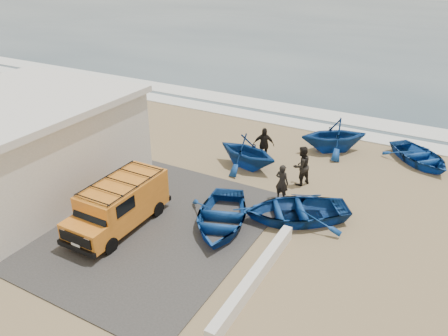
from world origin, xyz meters
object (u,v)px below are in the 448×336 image
at_px(parapet, 255,277).
at_px(boat_far_right, 420,156).
at_px(fisherman_front, 282,182).
at_px(boat_near_right, 295,210).
at_px(boat_near_left, 221,217).
at_px(boat_mid_left, 247,151).
at_px(fisherman_middle, 301,166).
at_px(van, 120,203).
at_px(building, 19,144).
at_px(boat_far_left, 334,135).
at_px(fisherman_back, 264,145).

height_order(parapet, boat_far_right, boat_far_right).
bearing_deg(parapet, fisherman_front, 103.54).
height_order(boat_near_right, fisherman_front, fisherman_front).
xyz_separation_m(boat_near_left, boat_mid_left, (-1.46, 5.36, 0.45)).
bearing_deg(fisherman_middle, boat_mid_left, -68.32).
bearing_deg(boat_far_right, van, -173.91).
bearing_deg(fisherman_middle, building, -31.44).
bearing_deg(fisherman_middle, parapet, 37.61).
bearing_deg(boat_mid_left, van, 176.32).
height_order(parapet, fisherman_middle, fisherman_middle).
xyz_separation_m(building, boat_near_left, (9.80, 1.47, -1.72)).
relative_size(boat_mid_left, fisherman_front, 1.97).
xyz_separation_m(parapet, boat_near_right, (-0.22, 4.39, 0.18)).
bearing_deg(boat_far_right, boat_far_left, 143.39).
xyz_separation_m(boat_near_right, boat_far_left, (-0.64, 7.60, 0.51)).
bearing_deg(fisherman_front, boat_far_left, -87.33).
height_order(van, boat_near_left, van).
relative_size(boat_mid_left, fisherman_middle, 1.75).
height_order(boat_near_left, boat_far_left, boat_far_left).
xyz_separation_m(boat_near_right, boat_far_right, (3.81, 8.24, -0.05)).
bearing_deg(boat_near_right, building, -108.18).
xyz_separation_m(parapet, boat_far_left, (-0.86, 11.99, 0.69)).
distance_m(boat_mid_left, boat_far_right, 9.13).
bearing_deg(boat_far_left, boat_near_right, -31.02).
distance_m(boat_near_right, boat_mid_left, 5.24).
bearing_deg(boat_far_left, building, -82.51).
bearing_deg(boat_near_right, fisherman_front, -171.20).
distance_m(boat_near_left, boat_near_right, 3.14).
relative_size(boat_near_right, fisherman_front, 2.54).
bearing_deg(van, boat_far_left, 64.93).
relative_size(boat_near_left, boat_near_right, 0.97).
height_order(boat_near_right, fisherman_middle, fisherman_middle).
distance_m(building, boat_far_right, 19.94).
relative_size(building, boat_near_right, 2.15).
bearing_deg(boat_far_left, fisherman_front, -40.33).
bearing_deg(parapet, van, 175.22).
bearing_deg(boat_mid_left, boat_near_right, -118.85).
height_order(van, boat_far_left, van).
relative_size(boat_far_right, fisherman_middle, 1.99).
xyz_separation_m(building, van, (6.26, -0.48, -1.10)).
bearing_deg(boat_mid_left, fisherman_front, -115.76).
relative_size(van, boat_far_left, 1.26).
relative_size(boat_mid_left, boat_far_right, 0.88).
bearing_deg(boat_far_left, fisherman_back, -78.43).
relative_size(boat_near_left, boat_far_left, 1.17).
height_order(boat_near_left, boat_mid_left, boat_mid_left).
height_order(parapet, fisherman_back, fisherman_back).
xyz_separation_m(parapet, fisherman_back, (-3.72, 8.88, 0.67)).
height_order(van, fisherman_back, van).
bearing_deg(fisherman_middle, fisherman_back, -90.04).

